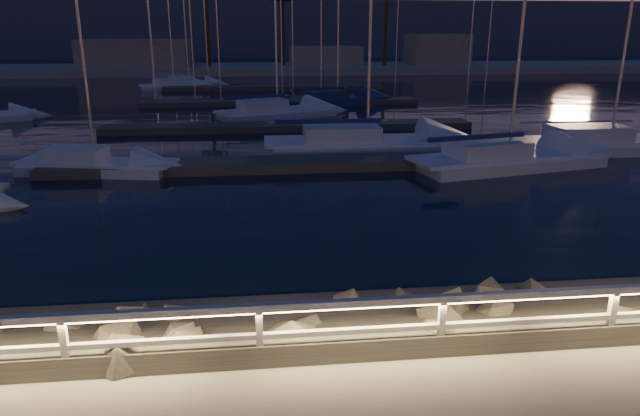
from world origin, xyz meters
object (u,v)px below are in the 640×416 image
at_px(guard_rail, 379,314).
at_px(sailboat_m, 187,82).
at_px(sailboat_l, 335,100).
at_px(sailboat_h, 362,142).
at_px(sailboat_d, 605,142).
at_px(sailboat_n, 172,85).
at_px(sailboat_c, 504,158).
at_px(sailboat_j, 274,111).
at_px(sailboat_f, 92,164).

xyz_separation_m(guard_rail, sailboat_m, (-9.09, 54.68, -0.96)).
relative_size(sailboat_l, sailboat_m, 1.31).
relative_size(sailboat_h, sailboat_m, 1.54).
bearing_deg(sailboat_h, guard_rail, -98.76).
relative_size(sailboat_d, sailboat_n, 1.46).
distance_m(sailboat_c, sailboat_d, 7.08).
bearing_deg(sailboat_h, sailboat_d, -5.30).
bearing_deg(sailboat_n, sailboat_d, -58.49).
distance_m(sailboat_h, sailboat_n, 35.00).
relative_size(sailboat_h, sailboat_j, 1.19).
bearing_deg(sailboat_l, sailboat_c, -100.45).
height_order(sailboat_d, sailboat_n, sailboat_d).
bearing_deg(sailboat_m, sailboat_f, -87.38).
bearing_deg(sailboat_d, sailboat_n, 127.43).
height_order(sailboat_c, sailboat_n, sailboat_c).
xyz_separation_m(sailboat_d, sailboat_m, (-24.34, 36.69, -0.05)).
height_order(sailboat_c, sailboat_m, sailboat_c).
bearing_deg(sailboat_j, sailboat_d, -60.87).
bearing_deg(sailboat_n, sailboat_f, -93.43).
xyz_separation_m(sailboat_l, sailboat_n, (-14.62, 14.15, -0.02)).
height_order(guard_rail, sailboat_d, sailboat_d).
distance_m(sailboat_d, sailboat_n, 42.16).
bearing_deg(sailboat_h, sailboat_j, 109.30).
height_order(sailboat_f, sailboat_j, sailboat_j).
xyz_separation_m(sailboat_j, sailboat_m, (-8.43, 23.68, -0.05)).
bearing_deg(sailboat_h, sailboat_c, -36.12).
bearing_deg(sailboat_h, sailboat_m, 110.05).
relative_size(sailboat_d, sailboat_j, 1.16).
relative_size(sailboat_f, sailboat_h, 0.66).
distance_m(guard_rail, sailboat_f, 18.46).
height_order(guard_rail, sailboat_j, sailboat_j).
bearing_deg(guard_rail, sailboat_j, 91.22).
distance_m(sailboat_f, sailboat_h, 12.49).
distance_m(sailboat_c, sailboat_f, 17.65).
relative_size(guard_rail, sailboat_c, 2.91).
height_order(sailboat_j, sailboat_l, sailboat_l).
bearing_deg(sailboat_j, sailboat_l, 30.20).
relative_size(sailboat_c, sailboat_f, 1.34).
relative_size(sailboat_j, sailboat_m, 1.30).
xyz_separation_m(sailboat_c, sailboat_f, (-17.62, 1.06, -0.06)).
bearing_deg(sailboat_m, sailboat_h, -68.53).
xyz_separation_m(guard_rail, sailboat_d, (15.25, 17.99, -0.91)).
relative_size(sailboat_f, sailboat_m, 1.02).
xyz_separation_m(sailboat_f, sailboat_j, (8.18, 14.82, 0.07)).
bearing_deg(guard_rail, sailboat_h, 80.41).
bearing_deg(sailboat_n, sailboat_l, -49.75).
distance_m(guard_rail, sailboat_m, 55.44).
height_order(sailboat_f, sailboat_n, sailboat_n).
height_order(sailboat_h, sailboat_j, sailboat_h).
bearing_deg(sailboat_d, sailboat_j, 140.96).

